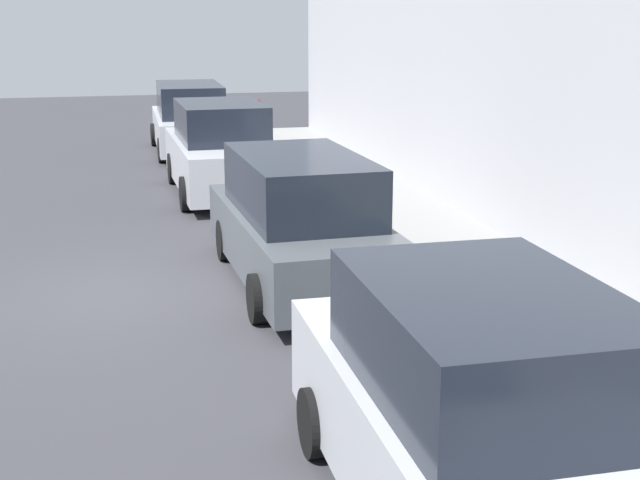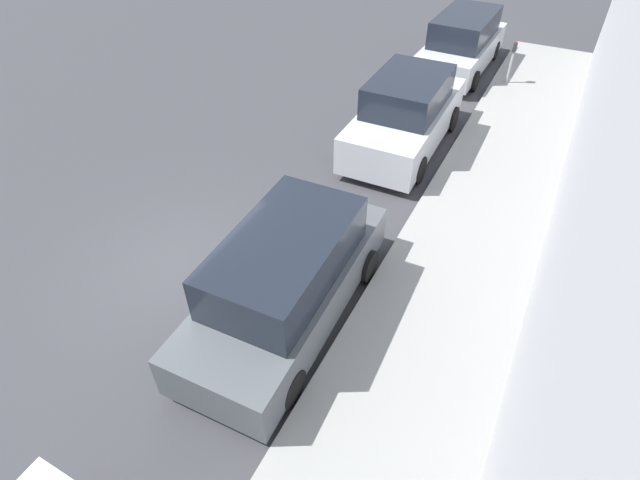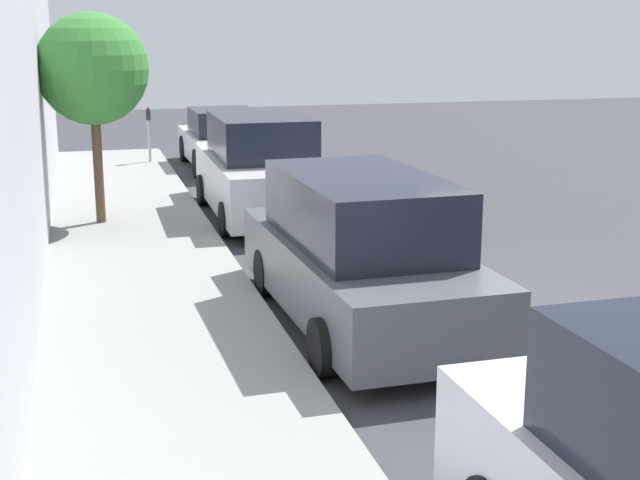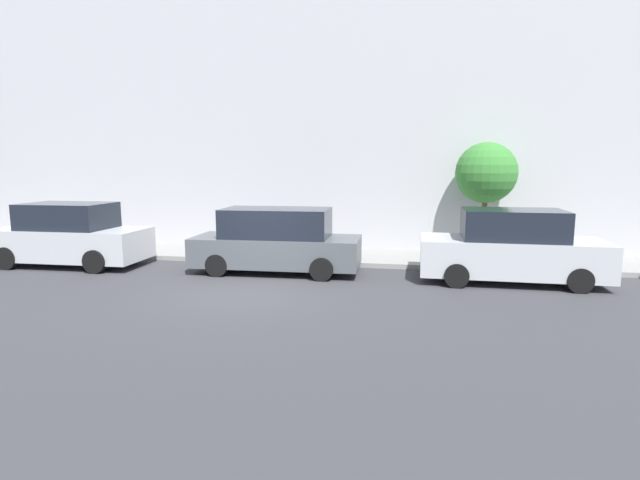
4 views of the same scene
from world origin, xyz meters
TOP-DOWN VIEW (x-y plane):
  - ground_plane at (0.00, 0.00)m, footprint 60.00×60.00m
  - sidewalk at (4.90, 0.00)m, footprint 2.81×32.00m
  - building_facade at (7.31, 0.00)m, footprint 2.00×32.00m
  - parked_suv_second at (2.36, -6.65)m, footprint 2.08×4.82m
  - parked_minivan_third at (2.43, -0.06)m, footprint 2.04×4.95m
  - parked_suv_fourth at (2.20, 6.64)m, footprint 2.08×4.83m
  - street_tree at (5.42, -6.32)m, footprint 1.97×1.97m

SIDE VIEW (x-z plane):
  - ground_plane at x=0.00m, z-range 0.00..0.00m
  - sidewalk at x=4.90m, z-range 0.00..0.15m
  - parked_minivan_third at x=2.43m, z-range -0.03..1.87m
  - parked_suv_fourth at x=2.20m, z-range -0.06..1.92m
  - parked_suv_second at x=2.36m, z-range -0.06..1.92m
  - street_tree at x=5.42m, z-range 1.02..4.77m
  - building_facade at x=7.31m, z-range 0.00..10.16m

